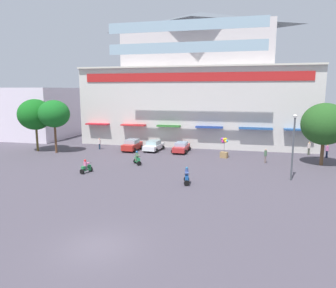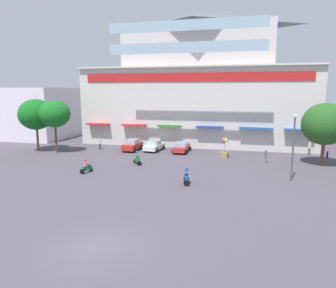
{
  "view_description": "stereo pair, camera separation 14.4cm",
  "coord_description": "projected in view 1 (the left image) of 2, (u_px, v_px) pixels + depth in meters",
  "views": [
    {
      "loc": [
        7.44,
        -14.38,
        8.45
      ],
      "look_at": [
        -0.2,
        16.88,
        2.85
      ],
      "focal_mm": 33.23,
      "sensor_mm": 36.0,
      "label": 1
    },
    {
      "loc": [
        7.58,
        -14.34,
        8.45
      ],
      "look_at": [
        -0.2,
        16.88,
        2.85
      ],
      "focal_mm": 33.23,
      "sensor_mm": 36.0,
      "label": 2
    }
  ],
  "objects": [
    {
      "name": "ground_plane",
      "position": [
        160.0,
        181.0,
        29.39
      ],
      "size": [
        128.0,
        128.0,
        0.0
      ],
      "primitive_type": "plane",
      "color": "#4A444F"
    },
    {
      "name": "colonial_building",
      "position": [
        198.0,
        86.0,
        50.85
      ],
      "size": [
        35.19,
        19.42,
        20.69
      ],
      "color": "silver",
      "rests_on": "ground"
    },
    {
      "name": "flank_building_left",
      "position": [
        37.0,
        113.0,
        55.19
      ],
      "size": [
        11.01,
        11.16,
        8.83
      ],
      "color": "silver",
      "rests_on": "ground"
    },
    {
      "name": "plaza_tree_0",
      "position": [
        54.0,
        114.0,
        41.56
      ],
      "size": [
        4.19,
        3.93,
        7.15
      ],
      "color": "brown",
      "rests_on": "ground"
    },
    {
      "name": "plaza_tree_1",
      "position": [
        325.0,
        124.0,
        34.63
      ],
      "size": [
        5.03,
        4.7,
        7.06
      ],
      "color": "brown",
      "rests_on": "ground"
    },
    {
      "name": "plaza_tree_2",
      "position": [
        35.0,
        115.0,
        42.75
      ],
      "size": [
        4.48,
        4.89,
        7.24
      ],
      "color": "brown",
      "rests_on": "ground"
    },
    {
      "name": "parked_car_0",
      "position": [
        132.0,
        145.0,
        43.79
      ],
      "size": [
        2.44,
        3.97,
        1.61
      ],
      "color": "red",
      "rests_on": "ground"
    },
    {
      "name": "parked_car_1",
      "position": [
        154.0,
        146.0,
        43.71
      ],
      "size": [
        2.63,
        4.11,
        1.46
      ],
      "color": "white",
      "rests_on": "ground"
    },
    {
      "name": "parked_car_2",
      "position": [
        181.0,
        147.0,
        42.7
      ],
      "size": [
        2.31,
        4.21,
        1.4
      ],
      "color": "#B72A2B",
      "rests_on": "ground"
    },
    {
      "name": "scooter_rider_0",
      "position": [
        86.0,
        167.0,
        32.0
      ],
      "size": [
        0.89,
        1.46,
        1.46
      ],
      "color": "black",
      "rests_on": "ground"
    },
    {
      "name": "scooter_rider_2",
      "position": [
        187.0,
        177.0,
        28.26
      ],
      "size": [
        0.79,
        1.49,
        1.57
      ],
      "color": "black",
      "rests_on": "ground"
    },
    {
      "name": "scooter_rider_3",
      "position": [
        137.0,
        159.0,
        35.65
      ],
      "size": [
        1.27,
        1.4,
        1.58
      ],
      "color": "black",
      "rests_on": "ground"
    },
    {
      "name": "pedestrian_0",
      "position": [
        265.0,
        155.0,
        36.25
      ],
      "size": [
        0.37,
        0.37,
        1.72
      ],
      "color": "#77635E",
      "rests_on": "ground"
    },
    {
      "name": "pedestrian_1",
      "position": [
        309.0,
        147.0,
        40.86
      ],
      "size": [
        0.41,
        0.41,
        1.75
      ],
      "color": "#454B3C",
      "rests_on": "ground"
    },
    {
      "name": "pedestrian_2",
      "position": [
        327.0,
        150.0,
        39.17
      ],
      "size": [
        0.53,
        0.53,
        1.71
      ],
      "color": "#182341",
      "rests_on": "ground"
    },
    {
      "name": "pedestrian_3",
      "position": [
        99.0,
        143.0,
        44.78
      ],
      "size": [
        0.44,
        0.44,
        1.63
      ],
      "color": "#192E43",
      "rests_on": "ground"
    },
    {
      "name": "streetlamp_near",
      "position": [
        293.0,
        142.0,
        28.88
      ],
      "size": [
        0.4,
        0.4,
        6.25
      ],
      "color": "#474C51",
      "rests_on": "ground"
    },
    {
      "name": "balloon_vendor_cart",
      "position": [
        224.0,
        148.0,
        39.08
      ],
      "size": [
        1.04,
        0.85,
        2.56
      ],
      "color": "#9B7A4D",
      "rests_on": "ground"
    }
  ]
}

